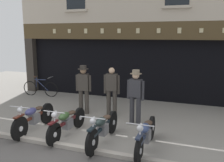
% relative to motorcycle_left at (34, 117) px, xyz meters
% --- Properties ---
extents(shop_facade, '(10.90, 4.42, 5.94)m').
position_rel_motorcycle_left_xyz_m(shop_facade, '(1.60, 6.32, 1.22)').
color(shop_facade, black).
rests_on(shop_facade, ground).
extents(motorcycle_left, '(0.62, 2.01, 0.93)m').
position_rel_motorcycle_left_xyz_m(motorcycle_left, '(0.00, 0.00, 0.00)').
color(motorcycle_left, black).
rests_on(motorcycle_left, ground).
extents(motorcycle_center_left, '(0.62, 1.98, 0.90)m').
position_rel_motorcycle_left_xyz_m(motorcycle_center_left, '(1.08, 0.03, -0.01)').
color(motorcycle_center_left, black).
rests_on(motorcycle_center_left, ground).
extents(motorcycle_center, '(0.62, 2.08, 0.92)m').
position_rel_motorcycle_left_xyz_m(motorcycle_center, '(2.20, -0.06, -0.00)').
color(motorcycle_center, black).
rests_on(motorcycle_center, ground).
extents(motorcycle_center_right, '(0.62, 2.07, 0.91)m').
position_rel_motorcycle_left_xyz_m(motorcycle_center_right, '(3.34, -0.09, -0.01)').
color(motorcycle_center_right, black).
rests_on(motorcycle_center_right, ground).
extents(salesman_left, '(0.55, 0.37, 1.74)m').
position_rel_motorcycle_left_xyz_m(salesman_left, '(0.62, 2.00, 0.55)').
color(salesman_left, '#38332D').
rests_on(salesman_left, ground).
extents(shopkeeper_center, '(0.56, 0.27, 1.70)m').
position_rel_motorcycle_left_xyz_m(shopkeeper_center, '(1.63, 2.13, 0.51)').
color(shopkeeper_center, '#38332D').
rests_on(shopkeeper_center, ground).
extents(salesman_right, '(0.56, 0.37, 1.74)m').
position_rel_motorcycle_left_xyz_m(salesman_right, '(2.62, 1.60, 0.55)').
color(salesman_right, '#2D2D33').
rests_on(salesman_right, ground).
extents(advert_board_near, '(0.78, 0.03, 0.93)m').
position_rel_motorcycle_left_xyz_m(advert_board_near, '(-1.13, 4.68, 1.34)').
color(advert_board_near, beige).
extents(advert_board_far, '(0.83, 0.03, 1.08)m').
position_rel_motorcycle_left_xyz_m(advert_board_far, '(-2.11, 4.68, 1.42)').
color(advert_board_far, silver).
extents(leaning_bicycle, '(1.76, 0.50, 0.93)m').
position_rel_motorcycle_left_xyz_m(leaning_bicycle, '(-2.45, 3.64, -0.06)').
color(leaning_bicycle, black).
rests_on(leaning_bicycle, ground).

